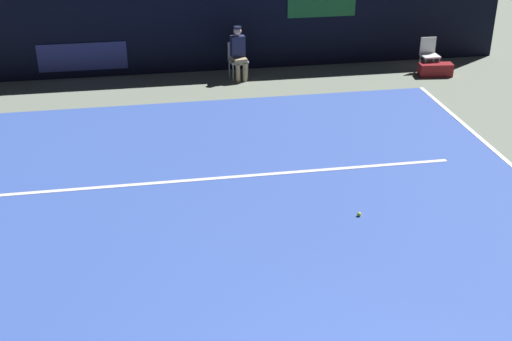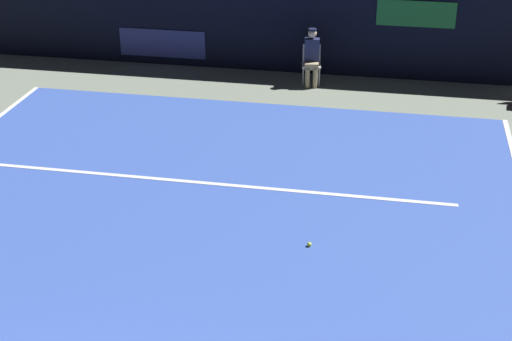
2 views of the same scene
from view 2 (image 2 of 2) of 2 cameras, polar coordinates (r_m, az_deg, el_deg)
ground_plane at (r=11.76m, az=-5.40°, el=-5.78°), size 32.36×32.36×0.00m
court_surface at (r=11.75m, az=-5.40°, el=-5.75°), size 10.61×12.29×0.01m
line_service at (r=13.55m, az=-2.94°, el=-1.00°), size 8.27×0.10×0.01m
back_wall at (r=18.95m, az=1.55°, el=11.19°), size 16.36×0.33×2.60m
line_judge_on_chair at (r=18.13m, az=4.14°, el=8.42°), size 0.49×0.57×1.32m
tennis_ball at (r=11.76m, az=3.96°, el=-5.46°), size 0.07×0.07×0.07m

